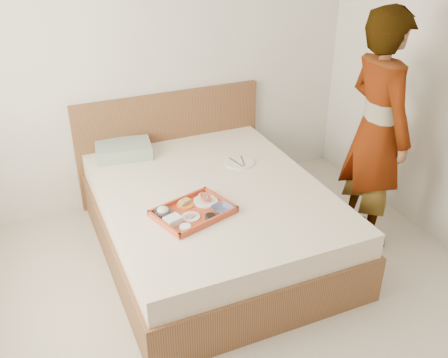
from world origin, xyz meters
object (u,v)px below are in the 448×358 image
at_px(bed, 213,219).
at_px(tray, 193,211).
at_px(person, 377,131).
at_px(dinner_plate, 239,163).

distance_m(bed, tray, 0.46).
bearing_deg(bed, person, -14.02).
xyz_separation_m(bed, tray, (-0.25, -0.27, 0.29)).
bearing_deg(tray, person, -18.26).
bearing_deg(tray, dinner_plate, 25.72).
distance_m(dinner_plate, person, 1.08).
bearing_deg(person, bed, 80.56).
height_order(tray, dinner_plate, tray).
relative_size(tray, dinner_plate, 2.06).
height_order(bed, dinner_plate, dinner_plate).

